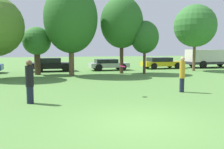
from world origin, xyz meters
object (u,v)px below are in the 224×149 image
at_px(tree_4, 122,23).
at_px(parked_car_silver, 108,64).
at_px(parked_car_black, 51,64).
at_px(frisbee, 123,66).
at_px(tree_2, 37,42).
at_px(delivery_truck_grey, 210,57).
at_px(tree_3, 71,19).
at_px(tree_5, 145,37).
at_px(parked_car_yellow, 161,63).
at_px(tree_6, 195,26).
at_px(person_thrower, 30,81).
at_px(person_catcher, 182,74).

relative_size(tree_4, parked_car_silver, 1.70).
distance_m(parked_car_black, parked_car_silver, 5.76).
bearing_deg(frisbee, tree_2, 110.52).
bearing_deg(delivery_truck_grey, tree_3, -165.03).
bearing_deg(tree_2, tree_5, -9.53).
relative_size(tree_3, parked_car_yellow, 1.67).
bearing_deg(tree_5, parked_car_yellow, 49.65).
bearing_deg(tree_6, frisbee, -135.52).
height_order(person_thrower, tree_6, tree_6).
bearing_deg(frisbee, delivery_truck_grey, 42.67).
distance_m(frisbee, tree_4, 11.24).
xyz_separation_m(tree_5, parked_car_black, (-8.04, 4.56, -2.57)).
height_order(parked_car_black, parked_car_silver, parked_car_black).
distance_m(tree_6, delivery_truck_grey, 6.59).
bearing_deg(parked_car_silver, tree_6, -20.05).
xyz_separation_m(tree_5, delivery_truck_grey, (10.43, 4.75, -2.06)).
relative_size(person_catcher, delivery_truck_grey, 0.29).
bearing_deg(delivery_truck_grey, tree_6, -142.21).
height_order(tree_4, tree_5, tree_4).
xyz_separation_m(tree_2, tree_3, (2.79, -1.33, 1.89)).
bearing_deg(tree_5, tree_4, 159.94).
relative_size(tree_3, delivery_truck_grey, 1.21).
xyz_separation_m(parked_car_silver, parked_car_yellow, (6.36, 0.54, 0.03)).
height_order(frisbee, parked_car_yellow, frisbee).
bearing_deg(tree_5, tree_2, 170.47).
bearing_deg(tree_2, parked_car_silver, 20.96).
xyz_separation_m(parked_car_black, parked_car_silver, (5.76, -0.30, -0.06)).
height_order(person_thrower, tree_3, tree_3).
bearing_deg(person_catcher, parked_car_yellow, -118.01).
bearing_deg(parked_car_yellow, tree_4, -145.76).
distance_m(tree_2, tree_5, 9.45).
relative_size(parked_car_silver, parked_car_yellow, 0.88).
bearing_deg(parked_car_yellow, person_thrower, -131.84).
height_order(tree_5, parked_car_silver, tree_5).
xyz_separation_m(person_catcher, tree_2, (-7.51, 11.04, 1.89)).
height_order(frisbee, delivery_truck_grey, delivery_truck_grey).
distance_m(person_thrower, frisbee, 4.34).
distance_m(person_catcher, parked_car_black, 15.36).
height_order(person_catcher, tree_3, tree_3).
xyz_separation_m(person_thrower, person_catcher, (7.60, 0.75, 0.03)).
bearing_deg(delivery_truck_grey, parked_car_yellow, 179.65).
distance_m(person_thrower, parked_car_silver, 16.14).
xyz_separation_m(frisbee, tree_3, (-1.39, 9.83, 3.31)).
relative_size(tree_6, parked_car_yellow, 1.44).
bearing_deg(frisbee, person_catcher, 2.14).
xyz_separation_m(tree_3, tree_6, (12.44, 1.02, -0.24)).
relative_size(parked_car_black, parked_car_yellow, 0.87).
bearing_deg(person_thrower, parked_car_yellow, 42.47).
xyz_separation_m(person_thrower, tree_2, (0.09, 11.79, 1.92)).
height_order(tree_3, parked_car_silver, tree_3).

